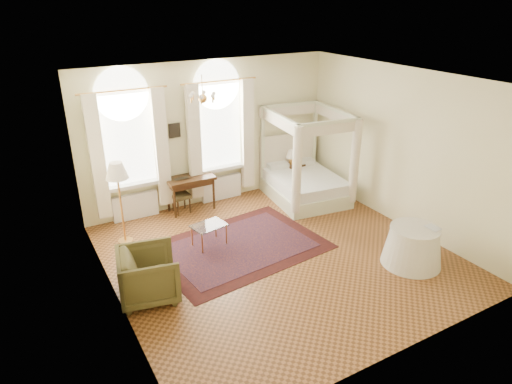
% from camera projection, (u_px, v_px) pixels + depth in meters
% --- Properties ---
extents(ground, '(6.00, 6.00, 0.00)m').
position_uv_depth(ground, '(278.00, 255.00, 8.72)').
color(ground, brown).
rests_on(ground, ground).
extents(room_walls, '(6.00, 6.00, 6.00)m').
position_uv_depth(room_walls, '(280.00, 157.00, 7.93)').
color(room_walls, '#F7EEBC').
rests_on(room_walls, ground).
extents(window_left, '(1.62, 0.27, 3.29)m').
position_uv_depth(window_left, '(130.00, 155.00, 9.55)').
color(window_left, silver).
rests_on(window_left, room_walls).
extents(window_right, '(1.62, 0.27, 3.29)m').
position_uv_depth(window_right, '(220.00, 141.00, 10.50)').
color(window_right, silver).
rests_on(window_right, room_walls).
extents(chandelier, '(0.51, 0.45, 0.50)m').
position_uv_depth(chandelier, '(203.00, 97.00, 8.10)').
color(chandelier, gold).
rests_on(chandelier, room_walls).
extents(wall_pictures, '(2.54, 0.03, 0.39)m').
position_uv_depth(wall_pictures, '(213.00, 123.00, 10.37)').
color(wall_pictures, black).
rests_on(wall_pictures, room_walls).
extents(canopy_bed, '(1.85, 2.17, 2.16)m').
position_uv_depth(canopy_bed, '(305.00, 180.00, 10.94)').
color(canopy_bed, beige).
rests_on(canopy_bed, ground).
extents(nightstand, '(0.45, 0.41, 0.64)m').
position_uv_depth(nightstand, '(294.00, 175.00, 11.70)').
color(nightstand, '#3C2510').
rests_on(nightstand, ground).
extents(nightstand_lamp, '(0.25, 0.25, 0.36)m').
position_uv_depth(nightstand_lamp, '(291.00, 155.00, 11.44)').
color(nightstand_lamp, gold).
rests_on(nightstand_lamp, nightstand).
extents(writing_desk, '(1.08, 0.56, 0.81)m').
position_uv_depth(writing_desk, '(190.00, 182.00, 10.29)').
color(writing_desk, '#3C2510').
rests_on(writing_desk, ground).
extents(laptop, '(0.34, 0.23, 0.03)m').
position_uv_depth(laptop, '(180.00, 178.00, 10.17)').
color(laptop, black).
rests_on(laptop, writing_desk).
extents(stool, '(0.41, 0.41, 0.44)m').
position_uv_depth(stool, '(181.00, 197.00, 10.31)').
color(stool, '#45371D').
rests_on(stool, ground).
extents(armchair, '(1.11, 1.08, 0.86)m').
position_uv_depth(armchair, '(149.00, 275.00, 7.36)').
color(armchair, '#473F1E').
rests_on(armchair, ground).
extents(coffee_table, '(0.72, 0.56, 0.45)m').
position_uv_depth(coffee_table, '(209.00, 227.00, 8.92)').
color(coffee_table, silver).
rests_on(coffee_table, ground).
extents(floor_lamp, '(0.43, 0.43, 1.69)m').
position_uv_depth(floor_lamp, '(117.00, 175.00, 8.64)').
color(floor_lamp, gold).
rests_on(floor_lamp, ground).
extents(oriental_rug, '(3.45, 2.64, 0.01)m').
position_uv_depth(oriental_rug, '(239.00, 247.00, 9.01)').
color(oriental_rug, '#3B110E').
rests_on(oriental_rug, ground).
extents(side_table, '(1.08, 1.08, 0.74)m').
position_uv_depth(side_table, '(413.00, 246.00, 8.32)').
color(side_table, beige).
rests_on(side_table, ground).
extents(book, '(0.19, 0.26, 0.02)m').
position_uv_depth(book, '(429.00, 229.00, 8.11)').
color(book, black).
rests_on(book, side_table).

